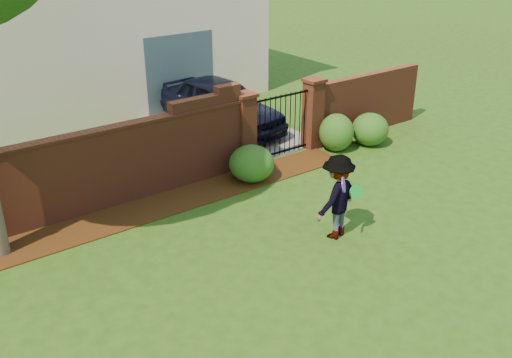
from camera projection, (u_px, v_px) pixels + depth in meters
ground at (267, 271)px, 10.05m from camera, size 80.00×80.00×0.01m
mulch_bed at (134, 214)px, 11.96m from camera, size 11.10×1.08×0.03m
brick_wall at (67, 176)px, 11.49m from camera, size 8.70×0.31×2.16m
brick_wall_return at (366, 104)px, 16.20m from camera, size 4.00×0.25×1.70m
pillar_left at (245, 130)px, 13.87m from camera, size 0.50×0.50×1.88m
pillar_right at (313, 113)px, 15.06m from camera, size 0.50×0.50×1.88m
iron_gate at (280, 125)px, 14.51m from camera, size 1.78×0.03×1.60m
driveway at (199, 117)px, 17.78m from camera, size 3.20×8.00×0.01m
house at (60, 4)px, 18.02m from camera, size 12.40×6.40×6.30m
car at (228, 106)px, 16.31m from camera, size 2.11×4.47×1.48m
shrub_left at (252, 164)px, 13.33m from camera, size 1.06×1.06×0.87m
shrub_middle at (336, 132)px, 15.04m from camera, size 0.91×0.91×1.00m
shrub_right at (370, 129)px, 15.44m from camera, size 1.00×1.00×0.88m
man at (338, 198)px, 10.80m from camera, size 1.20×0.85×1.68m
frisbee_purple at (344, 185)px, 10.19m from camera, size 0.28×0.25×0.29m
frisbee_green at (356, 192)px, 10.71m from camera, size 0.31×0.12×0.30m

